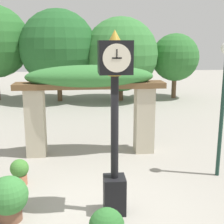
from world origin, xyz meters
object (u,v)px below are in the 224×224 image
Objects in this scene: lamp_post at (224,86)px; potted_plant_near_right at (20,171)px; pedestal_clock at (115,114)px; potted_plant_far_left at (9,197)px.

potted_plant_near_right is at bearing -179.54° from lamp_post.
lamp_post is (5.10, 0.04, 2.03)m from potted_plant_near_right.
pedestal_clock is 1.07× the size of lamp_post.
potted_plant_near_right is (-2.18, 1.49, -1.75)m from pedestal_clock.
pedestal_clock is 4.01× the size of potted_plant_far_left.
potted_plant_far_left is at bearing -87.01° from potted_plant_near_right.
potted_plant_far_left is 5.61m from lamp_post.
potted_plant_near_right is at bearing 145.64° from pedestal_clock.
pedestal_clock is at bearing -152.28° from lamp_post.
potted_plant_near_right is 0.19× the size of lamp_post.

